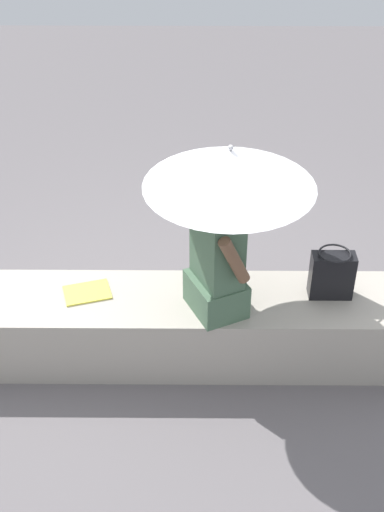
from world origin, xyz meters
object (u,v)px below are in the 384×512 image
Objects in this scene: handbag_black at (332,275)px; magazine at (87,292)px; person_seated at (217,256)px; parasol at (230,168)px.

handbag_black is 1.14× the size of magazine.
magazine is at bearing -9.81° from person_seated.
person_seated is at bearing 153.39° from magazine.
parasol reaches higher than magazine.
magazine is (0.79, -0.14, -0.38)m from person_seated.
handbag_black is at bearing 163.00° from magazine.
person_seated is 0.89m from magazine.
handbag_black is (-0.64, -0.06, -0.75)m from parasol.
handbag_black reaches higher than magazine.
person_seated is at bearing 10.66° from handbag_black.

